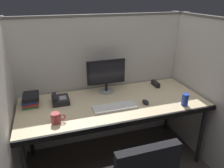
{
  "coord_description": "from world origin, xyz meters",
  "views": [
    {
      "loc": [
        -0.62,
        -1.57,
        1.77
      ],
      "look_at": [
        0.0,
        0.35,
        0.92
      ],
      "focal_mm": 34.3,
      "sensor_mm": 36.0,
      "label": 1
    }
  ],
  "objects_px": {
    "book_stack": "(31,100)",
    "desk_phone": "(60,100)",
    "soda_can": "(185,100)",
    "red_stapler": "(155,84)",
    "keyboard_main": "(115,107)",
    "coffee_mug": "(56,118)",
    "monitor_center": "(106,74)",
    "desk": "(114,106)",
    "computer_mouse": "(146,102)"
  },
  "relations": [
    {
      "from": "book_stack",
      "to": "desk_phone",
      "type": "bearing_deg",
      "value": -9.65
    },
    {
      "from": "desk_phone",
      "to": "soda_can",
      "type": "distance_m",
      "value": 1.26
    },
    {
      "from": "book_stack",
      "to": "desk_phone",
      "type": "xyz_separation_m",
      "value": [
        0.28,
        -0.05,
        -0.02
      ]
    },
    {
      "from": "red_stapler",
      "to": "soda_can",
      "type": "relative_size",
      "value": 1.23
    },
    {
      "from": "keyboard_main",
      "to": "desk_phone",
      "type": "height_order",
      "value": "desk_phone"
    },
    {
      "from": "red_stapler",
      "to": "coffee_mug",
      "type": "bearing_deg",
      "value": -159.3
    },
    {
      "from": "monitor_center",
      "to": "desk",
      "type": "bearing_deg",
      "value": -90.09
    },
    {
      "from": "computer_mouse",
      "to": "red_stapler",
      "type": "bearing_deg",
      "value": 49.81
    },
    {
      "from": "keyboard_main",
      "to": "red_stapler",
      "type": "xyz_separation_m",
      "value": [
        0.64,
        0.37,
        0.02
      ]
    },
    {
      "from": "keyboard_main",
      "to": "coffee_mug",
      "type": "relative_size",
      "value": 3.41
    },
    {
      "from": "desk",
      "to": "coffee_mug",
      "type": "bearing_deg",
      "value": -160.79
    },
    {
      "from": "desk",
      "to": "red_stapler",
      "type": "height_order",
      "value": "red_stapler"
    },
    {
      "from": "red_stapler",
      "to": "desk_phone",
      "type": "bearing_deg",
      "value": -175.62
    },
    {
      "from": "keyboard_main",
      "to": "desk_phone",
      "type": "xyz_separation_m",
      "value": [
        -0.5,
        0.28,
        0.02
      ]
    },
    {
      "from": "red_stapler",
      "to": "desk_phone",
      "type": "height_order",
      "value": "desk_phone"
    },
    {
      "from": "keyboard_main",
      "to": "soda_can",
      "type": "xyz_separation_m",
      "value": [
        0.69,
        -0.15,
        0.05
      ]
    },
    {
      "from": "keyboard_main",
      "to": "soda_can",
      "type": "relative_size",
      "value": 3.52
    },
    {
      "from": "computer_mouse",
      "to": "book_stack",
      "type": "height_order",
      "value": "book_stack"
    },
    {
      "from": "coffee_mug",
      "to": "book_stack",
      "type": "relative_size",
      "value": 0.57
    },
    {
      "from": "coffee_mug",
      "to": "soda_can",
      "type": "relative_size",
      "value": 1.03
    },
    {
      "from": "red_stapler",
      "to": "desk_phone",
      "type": "xyz_separation_m",
      "value": [
        -1.14,
        -0.09,
        0.01
      ]
    },
    {
      "from": "computer_mouse",
      "to": "desk",
      "type": "bearing_deg",
      "value": 157.73
    },
    {
      "from": "computer_mouse",
      "to": "desk_phone",
      "type": "distance_m",
      "value": 0.88
    },
    {
      "from": "keyboard_main",
      "to": "coffee_mug",
      "type": "distance_m",
      "value": 0.57
    },
    {
      "from": "red_stapler",
      "to": "book_stack",
      "type": "relative_size",
      "value": 0.68
    },
    {
      "from": "desk",
      "to": "soda_can",
      "type": "distance_m",
      "value": 0.72
    },
    {
      "from": "red_stapler",
      "to": "book_stack",
      "type": "bearing_deg",
      "value": -178.4
    },
    {
      "from": "red_stapler",
      "to": "soda_can",
      "type": "bearing_deg",
      "value": -85.31
    },
    {
      "from": "red_stapler",
      "to": "soda_can",
      "type": "distance_m",
      "value": 0.53
    },
    {
      "from": "coffee_mug",
      "to": "keyboard_main",
      "type": "bearing_deg",
      "value": 8.86
    },
    {
      "from": "soda_can",
      "to": "desk_phone",
      "type": "bearing_deg",
      "value": 159.82
    },
    {
      "from": "red_stapler",
      "to": "book_stack",
      "type": "height_order",
      "value": "book_stack"
    },
    {
      "from": "coffee_mug",
      "to": "monitor_center",
      "type": "bearing_deg",
      "value": 38.95
    },
    {
      "from": "desk",
      "to": "red_stapler",
      "type": "distance_m",
      "value": 0.67
    },
    {
      "from": "computer_mouse",
      "to": "red_stapler",
      "type": "relative_size",
      "value": 0.64
    },
    {
      "from": "computer_mouse",
      "to": "coffee_mug",
      "type": "distance_m",
      "value": 0.9
    },
    {
      "from": "desk",
      "to": "soda_can",
      "type": "height_order",
      "value": "soda_can"
    },
    {
      "from": "desk",
      "to": "red_stapler",
      "type": "relative_size",
      "value": 12.67
    },
    {
      "from": "monitor_center",
      "to": "keyboard_main",
      "type": "relative_size",
      "value": 1.0
    },
    {
      "from": "computer_mouse",
      "to": "red_stapler",
      "type": "xyz_separation_m",
      "value": [
        0.31,
        0.37,
        0.01
      ]
    },
    {
      "from": "computer_mouse",
      "to": "keyboard_main",
      "type": "bearing_deg",
      "value": 179.35
    },
    {
      "from": "desk",
      "to": "coffee_mug",
      "type": "relative_size",
      "value": 15.08
    },
    {
      "from": "monitor_center",
      "to": "keyboard_main",
      "type": "height_order",
      "value": "monitor_center"
    },
    {
      "from": "book_stack",
      "to": "computer_mouse",
      "type": "bearing_deg",
      "value": -16.68
    },
    {
      "from": "desk_phone",
      "to": "monitor_center",
      "type": "bearing_deg",
      "value": 11.84
    },
    {
      "from": "desk",
      "to": "soda_can",
      "type": "relative_size",
      "value": 15.57
    },
    {
      "from": "monitor_center",
      "to": "computer_mouse",
      "type": "xyz_separation_m",
      "value": [
        0.3,
        -0.4,
        -0.2
      ]
    },
    {
      "from": "coffee_mug",
      "to": "desk_phone",
      "type": "relative_size",
      "value": 0.66
    },
    {
      "from": "computer_mouse",
      "to": "desk_phone",
      "type": "relative_size",
      "value": 0.51
    },
    {
      "from": "book_stack",
      "to": "keyboard_main",
      "type": "bearing_deg",
      "value": -22.85
    }
  ]
}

